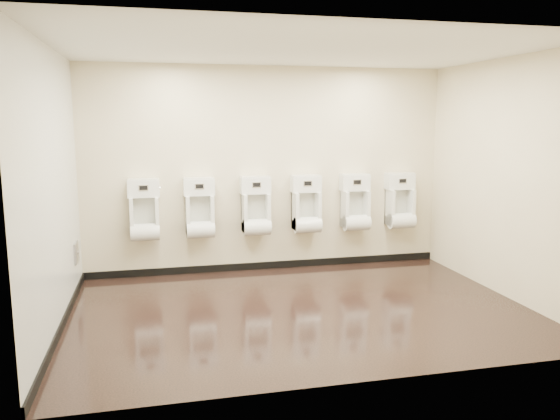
# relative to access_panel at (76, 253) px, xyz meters

# --- Properties ---
(ground) EXTENTS (5.00, 3.50, 0.00)m
(ground) POSITION_rel_access_panel_xyz_m (2.48, -1.20, -0.50)
(ground) COLOR black
(ground) RESTS_ON ground
(ceiling) EXTENTS (5.00, 3.50, 0.00)m
(ceiling) POSITION_rel_access_panel_xyz_m (2.48, -1.20, 2.30)
(ceiling) COLOR silver
(back_wall) EXTENTS (5.00, 0.02, 2.80)m
(back_wall) POSITION_rel_access_panel_xyz_m (2.48, 0.55, 0.90)
(back_wall) COLOR beige
(back_wall) RESTS_ON ground
(front_wall) EXTENTS (5.00, 0.02, 2.80)m
(front_wall) POSITION_rel_access_panel_xyz_m (2.48, -2.95, 0.90)
(front_wall) COLOR beige
(front_wall) RESTS_ON ground
(left_wall) EXTENTS (0.02, 3.50, 2.80)m
(left_wall) POSITION_rel_access_panel_xyz_m (-0.02, -1.20, 0.90)
(left_wall) COLOR beige
(left_wall) RESTS_ON ground
(right_wall) EXTENTS (0.02, 3.50, 2.80)m
(right_wall) POSITION_rel_access_panel_xyz_m (4.98, -1.20, 0.90)
(right_wall) COLOR beige
(right_wall) RESTS_ON ground
(tile_overlay_left) EXTENTS (0.01, 3.50, 2.80)m
(tile_overlay_left) POSITION_rel_access_panel_xyz_m (-0.01, -1.20, 0.90)
(tile_overlay_left) COLOR white
(tile_overlay_left) RESTS_ON ground
(skirting_back) EXTENTS (5.00, 0.02, 0.10)m
(skirting_back) POSITION_rel_access_panel_xyz_m (2.48, 0.54, -0.45)
(skirting_back) COLOR black
(skirting_back) RESTS_ON ground
(skirting_left) EXTENTS (0.02, 3.50, 0.10)m
(skirting_left) POSITION_rel_access_panel_xyz_m (-0.01, -1.20, -0.45)
(skirting_left) COLOR black
(skirting_left) RESTS_ON ground
(access_panel) EXTENTS (0.04, 0.25, 0.25)m
(access_panel) POSITION_rel_access_panel_xyz_m (0.00, 0.00, 0.00)
(access_panel) COLOR #9E9EA3
(access_panel) RESTS_ON left_wall
(urinal_0) EXTENTS (0.42, 0.31, 0.78)m
(urinal_0) POSITION_rel_access_panel_xyz_m (0.81, 0.41, 0.37)
(urinal_0) COLOR silver
(urinal_0) RESTS_ON back_wall
(urinal_1) EXTENTS (0.42, 0.31, 0.78)m
(urinal_1) POSITION_rel_access_panel_xyz_m (1.52, 0.41, 0.37)
(urinal_1) COLOR silver
(urinal_1) RESTS_ON back_wall
(urinal_2) EXTENTS (0.42, 0.31, 0.78)m
(urinal_2) POSITION_rel_access_panel_xyz_m (2.28, 0.41, 0.37)
(urinal_2) COLOR silver
(urinal_2) RESTS_ON back_wall
(urinal_3) EXTENTS (0.42, 0.31, 0.78)m
(urinal_3) POSITION_rel_access_panel_xyz_m (3.00, 0.41, 0.37)
(urinal_3) COLOR silver
(urinal_3) RESTS_ON back_wall
(urinal_4) EXTENTS (0.42, 0.31, 0.78)m
(urinal_4) POSITION_rel_access_panel_xyz_m (3.72, 0.41, 0.37)
(urinal_4) COLOR silver
(urinal_4) RESTS_ON back_wall
(urinal_5) EXTENTS (0.42, 0.31, 0.78)m
(urinal_5) POSITION_rel_access_panel_xyz_m (4.40, 0.41, 0.37)
(urinal_5) COLOR silver
(urinal_5) RESTS_ON back_wall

